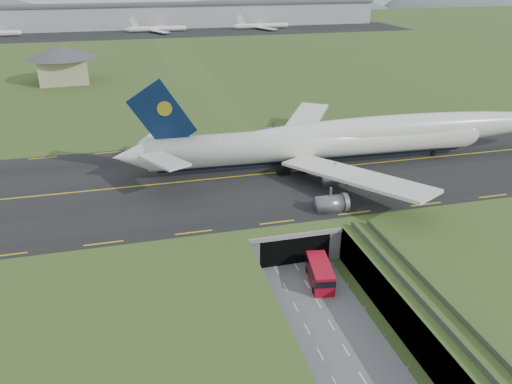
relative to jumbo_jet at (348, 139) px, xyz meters
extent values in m
plane|color=#375120|center=(-20.23, -34.47, -11.62)|extent=(900.00, 900.00, 0.00)
cube|color=gray|center=(-20.23, -34.47, -8.62)|extent=(800.00, 800.00, 6.00)
cube|color=slate|center=(-20.23, -41.97, -11.52)|extent=(12.00, 75.00, 0.20)
cube|color=black|center=(-20.23, -1.47, -5.53)|extent=(800.00, 44.00, 0.18)
cube|color=gray|center=(-20.23, -15.47, -6.12)|extent=(16.00, 22.00, 1.00)
cube|color=gray|center=(-27.23, -15.47, -8.62)|extent=(2.00, 22.00, 6.00)
cube|color=gray|center=(-13.23, -15.47, -8.62)|extent=(2.00, 22.00, 6.00)
cube|color=black|center=(-20.23, -20.47, -9.12)|extent=(12.00, 12.00, 5.00)
cube|color=#A8A8A3|center=(-20.23, -26.52, -6.02)|extent=(17.00, 0.50, 0.80)
cube|color=#A8A8A3|center=(-9.23, -52.97, -5.82)|extent=(3.00, 53.00, 0.50)
cube|color=gray|center=(-10.63, -52.97, -5.07)|extent=(0.06, 53.00, 1.00)
cube|color=gray|center=(-7.83, -52.97, -5.07)|extent=(0.06, 53.00, 1.00)
cylinder|color=#A8A8A3|center=(-9.23, -50.47, -8.82)|extent=(0.90, 0.90, 5.60)
cylinder|color=#A8A8A3|center=(-9.23, -38.47, -8.82)|extent=(0.90, 0.90, 5.60)
cylinder|color=white|center=(-7.09, 0.24, -0.31)|extent=(69.92, 8.92, 6.56)
sphere|color=white|center=(27.76, -0.94, -0.31)|extent=(6.65, 6.65, 6.43)
cone|color=white|center=(-45.02, 1.52, -0.31)|extent=(7.39, 6.47, 6.24)
ellipsoid|color=white|center=(11.73, -0.40, 1.17)|extent=(77.58, 8.65, 6.89)
ellipsoid|color=black|center=(26.74, -0.90, 0.51)|extent=(4.69, 3.03, 2.30)
cylinder|color=#081732|center=(-7.09, 0.24, -2.87)|extent=(66.31, 4.99, 2.76)
cube|color=white|center=(-4.48, 16.57, -1.34)|extent=(22.35, 29.88, 2.76)
cube|color=white|center=(-38.60, 9.00, 1.23)|extent=(9.63, 12.09, 1.05)
cube|color=white|center=(-5.59, -16.23, -1.34)|extent=(20.80, 30.50, 2.76)
cube|color=white|center=(-39.12, -6.37, 1.23)|extent=(9.11, 12.17, 1.05)
cube|color=#081732|center=(-38.35, 1.30, 7.38)|extent=(13.06, 1.06, 14.51)
cylinder|color=gold|center=(-37.84, 1.28, 8.92)|extent=(2.89, 0.81, 2.87)
cylinder|color=slate|center=(-6.02, 9.95, -4.52)|extent=(5.44, 3.56, 3.38)
cylinder|color=slate|center=(-10.50, 20.88, -4.52)|extent=(5.44, 3.56, 3.38)
cylinder|color=slate|center=(-6.67, -9.52, -4.52)|extent=(5.44, 3.56, 3.38)
cylinder|color=slate|center=(-11.88, -20.12, -4.52)|extent=(5.44, 3.56, 3.38)
cylinder|color=black|center=(20.79, -0.70, -4.87)|extent=(1.14, 0.55, 1.13)
cube|color=black|center=(-11.70, 0.40, -4.72)|extent=(6.39, 7.38, 1.44)
cube|color=#B60C20|center=(-18.13, -32.42, -9.78)|extent=(4.37, 8.60, 3.28)
cube|color=black|center=(-18.13, -32.42, -9.12)|extent=(4.45, 8.72, 1.09)
cube|color=black|center=(-18.13, -32.42, -11.14)|extent=(4.06, 8.02, 0.55)
cylinder|color=black|center=(-19.99, -34.88, -11.02)|extent=(0.54, 1.03, 0.99)
cylinder|color=black|center=(-19.09, -29.48, -11.02)|extent=(0.54, 1.03, 0.99)
cylinder|color=black|center=(-17.18, -35.35, -11.02)|extent=(0.54, 1.03, 0.99)
cylinder|color=black|center=(-16.28, -29.95, -11.02)|extent=(0.54, 1.03, 0.99)
cube|color=tan|center=(-66.48, 101.29, -1.24)|extent=(17.49, 17.49, 8.75)
cone|color=#4C4C51|center=(-66.48, 101.29, 5.32)|extent=(25.66, 25.66, 4.38)
cube|color=#B2B2B2|center=(-20.23, 265.53, 1.88)|extent=(300.00, 22.00, 15.00)
cube|color=#4C4C51|center=(-20.23, 265.53, 9.38)|extent=(302.00, 24.00, 1.20)
cube|color=black|center=(-20.23, 235.53, -5.48)|extent=(320.00, 50.00, 0.08)
cylinder|color=white|center=(-23.45, 240.53, -3.44)|extent=(34.00, 3.20, 3.20)
cylinder|color=white|center=(44.57, 240.53, -3.44)|extent=(34.00, 3.20, 3.20)
ellipsoid|color=slate|center=(99.77, 395.53, -15.62)|extent=(260.00, 91.00, 44.00)
ellipsoid|color=slate|center=(299.77, 395.53, -15.62)|extent=(180.00, 63.00, 60.00)
camera|label=1|loc=(-43.79, -93.07, 34.00)|focal=35.00mm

